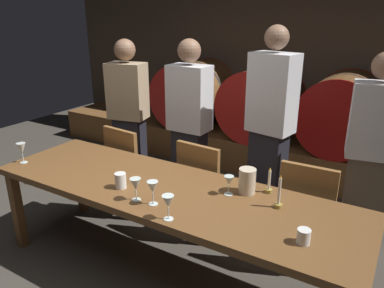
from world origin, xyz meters
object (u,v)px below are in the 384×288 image
(dining_table, at_px, (167,196))
(pitcher, at_px, (247,181))
(guest_far_left, at_px, (129,117))
(guest_center_right, at_px, (270,129))
(wine_glass_far_right, at_px, (229,181))
(chair_center, at_px, (205,185))
(chair_right, at_px, (308,209))
(candle_left, at_px, (269,186))
(cup_right, at_px, (304,236))
(wine_barrel_right, at_px, (343,112))
(wine_glass_left, at_px, (136,185))
(guest_center_left, at_px, (189,126))
(cup_left, at_px, (121,181))
(wine_glass_far_left, at_px, (22,149))
(wine_glass_right, at_px, (168,202))
(wine_glass_center, at_px, (153,188))
(candle_right, at_px, (279,198))
(chair_left, at_px, (130,166))
(wine_barrel_left, at_px, (194,93))
(guest_far_right, at_px, (371,155))
(wine_barrel_center, at_px, (262,102))

(dining_table, xyz_separation_m, pitcher, (0.50, 0.22, 0.15))
(guest_far_left, distance_m, guest_center_right, 1.50)
(guest_center_right, xyz_separation_m, wine_glass_far_right, (0.07, -0.96, -0.10))
(dining_table, xyz_separation_m, wine_glass_far_right, (0.41, 0.13, 0.16))
(chair_center, distance_m, chair_right, 0.87)
(candle_left, relative_size, cup_right, 2.25)
(wine_barrel_right, relative_size, guest_far_left, 0.56)
(wine_glass_far_right, bearing_deg, wine_glass_left, -141.78)
(guest_far_left, bearing_deg, guest_center_left, 168.19)
(cup_left, bearing_deg, dining_table, 30.61)
(wine_glass_far_left, xyz_separation_m, cup_right, (2.25, 0.06, -0.08))
(cup_right, bearing_deg, wine_glass_far_left, -178.54)
(guest_far_left, bearing_deg, wine_glass_far_right, 139.59)
(wine_barrel_right, xyz_separation_m, wine_glass_right, (-0.49, -2.71, 0.01))
(chair_center, height_order, candle_left, candle_left)
(chair_right, bearing_deg, cup_right, 99.91)
(chair_right, xyz_separation_m, wine_glass_center, (-0.78, -0.87, 0.35))
(candle_left, xyz_separation_m, wine_glass_right, (-0.39, -0.64, 0.06))
(wine_glass_far_left, height_order, wine_glass_right, wine_glass_far_left)
(wine_glass_right, bearing_deg, candle_right, 42.68)
(guest_center_right, bearing_deg, guest_far_left, 15.37)
(chair_left, bearing_deg, dining_table, 150.56)
(chair_right, distance_m, cup_left, 1.40)
(chair_center, xyz_separation_m, wine_glass_center, (0.09, -0.84, 0.35))
(wine_barrel_left, relative_size, guest_far_left, 0.56)
(chair_right, xyz_separation_m, wine_glass_left, (-0.91, -0.89, 0.35))
(guest_center_left, relative_size, candle_right, 7.38)
(wine_barrel_right, xyz_separation_m, dining_table, (-0.73, -2.37, -0.17))
(wine_barrel_left, distance_m, wine_glass_left, 2.85)
(wine_barrel_left, distance_m, guest_center_right, 2.00)
(cup_left, bearing_deg, cup_right, -0.12)
(wine_barrel_right, relative_size, guest_center_right, 0.51)
(pitcher, relative_size, cup_left, 1.60)
(chair_center, bearing_deg, guest_far_right, -152.32)
(wine_glass_right, relative_size, wine_glass_far_right, 1.16)
(wine_glass_far_left, relative_size, wine_glass_right, 1.06)
(wine_barrel_right, bearing_deg, guest_far_right, -71.17)
(wine_barrel_left, xyz_separation_m, wine_glass_right, (1.43, -2.71, 0.01))
(guest_center_right, bearing_deg, wine_glass_far_left, 50.09)
(dining_table, distance_m, cup_right, 1.01)
(chair_left, distance_m, guest_far_left, 0.60)
(dining_table, relative_size, candle_right, 11.99)
(candle_right, bearing_deg, wine_barrel_center, 113.36)
(chair_center, distance_m, candle_right, 0.96)
(pitcher, distance_m, wine_glass_far_right, 0.13)
(guest_center_left, distance_m, cup_left, 1.15)
(wine_barrel_left, xyz_separation_m, pitcher, (1.69, -2.15, -0.02))
(chair_center, height_order, wine_glass_far_right, chair_center)
(wine_barrel_center, bearing_deg, wine_barrel_left, 180.00)
(guest_far_left, xyz_separation_m, guest_center_right, (1.50, 0.12, 0.08))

